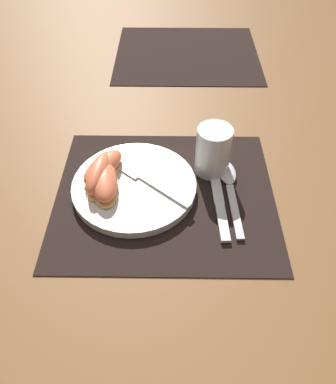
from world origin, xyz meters
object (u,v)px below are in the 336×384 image
knife (218,198)px  citrus_wedge_0 (103,168)px  fork (143,178)px  plate (134,186)px  spoon (229,182)px  juice_glass (213,153)px  citrus_wedge_1 (100,174)px  citrus_wedge_2 (103,180)px

knife → citrus_wedge_0: bearing=167.0°
fork → citrus_wedge_0: (-0.08, 0.01, 0.01)m
plate → citrus_wedge_0: (-0.06, 0.03, 0.02)m
knife → spoon: 0.05m
citrus_wedge_0 → juice_glass: bearing=8.3°
juice_glass → fork: (-0.13, -0.04, -0.03)m
juice_glass → spoon: juice_glass is taller
knife → citrus_wedge_1: size_ratio=1.76×
spoon → citrus_wedge_2: bearing=-174.5°
citrus_wedge_2 → citrus_wedge_1: bearing=123.6°
spoon → plate: bearing=-175.0°
juice_glass → knife: bearing=-84.1°
knife → spoon: bearing=59.7°
citrus_wedge_1 → citrus_wedge_0: bearing=77.8°
juice_glass → knife: (0.01, -0.08, -0.04)m
citrus_wedge_0 → citrus_wedge_1: citrus_wedge_1 is taller
juice_glass → fork: size_ratio=0.62×
juice_glass → citrus_wedge_0: juice_glass is taller
plate → citrus_wedge_0: bearing=156.7°
plate → citrus_wedge_1: size_ratio=1.96×
plate → citrus_wedge_0: 0.07m
citrus_wedge_1 → citrus_wedge_2: 0.02m
citrus_wedge_1 → juice_glass: bearing=13.2°
knife → citrus_wedge_2: 0.22m
citrus_wedge_2 → plate: bearing=7.2°
citrus_wedge_0 → plate: bearing=-23.3°
knife → citrus_wedge_0: citrus_wedge_0 is taller
citrus_wedge_0 → citrus_wedge_2: same height
fork → citrus_wedge_0: bearing=169.5°
juice_glass → citrus_wedge_2: 0.22m
knife → fork: size_ratio=1.33×
juice_glass → spoon: bearing=-51.5°
juice_glass → citrus_wedge_1: bearing=-166.8°
juice_glass → citrus_wedge_1: size_ratio=0.83×
spoon → citrus_wedge_1: citrus_wedge_1 is taller
plate → citrus_wedge_1: 0.07m
juice_glass → spoon: (0.03, -0.04, -0.04)m
juice_glass → citrus_wedge_0: bearing=-171.7°
plate → knife: (0.16, -0.02, -0.01)m
juice_glass → citrus_wedge_1: (-0.22, -0.05, -0.01)m
citrus_wedge_1 → citrus_wedge_2: citrus_wedge_1 is taller
citrus_wedge_0 → citrus_wedge_1: bearing=-102.2°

